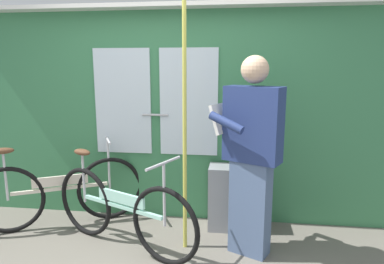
{
  "coord_description": "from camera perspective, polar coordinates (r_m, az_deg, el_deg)",
  "views": [
    {
      "loc": [
        0.63,
        -2.32,
        1.64
      ],
      "look_at": [
        0.25,
        0.65,
        1.06
      ],
      "focal_mm": 31.91,
      "sensor_mm": 36.0,
      "label": 1
    }
  ],
  "objects": [
    {
      "name": "train_door_wall",
      "position": [
        3.59,
        -2.94,
        3.39
      ],
      "size": [
        4.67,
        0.28,
        2.23
      ],
      "color": "#387A4C",
      "rests_on": "ground_plane"
    },
    {
      "name": "bicycle_leaning_behind",
      "position": [
        3.81,
        -21.15,
        -9.32
      ],
      "size": [
        1.5,
        0.82,
        0.89
      ],
      "rotation": [
        0.0,
        0.0,
        0.47
      ],
      "color": "black",
      "rests_on": "ground_plane"
    },
    {
      "name": "passenger_reading_newspaper",
      "position": [
        2.94,
        9.84,
        -3.49
      ],
      "size": [
        0.63,
        0.58,
        1.73
      ],
      "rotation": [
        0.0,
        0.0,
        2.69
      ],
      "color": "slate",
      "rests_on": "ground_plane"
    },
    {
      "name": "handrail_pole",
      "position": [
        2.94,
        -1.24,
        0.3
      ],
      "size": [
        0.04,
        0.04,
        2.19
      ],
      "primitive_type": "cylinder",
      "color": "#C6C14C",
      "rests_on": "ground_plane"
    },
    {
      "name": "trash_bin_by_wall",
      "position": [
        3.55,
        6.24,
        -10.8
      ],
      "size": [
        0.41,
        0.28,
        0.65
      ],
      "primitive_type": "cube",
      "color": "gray",
      "rests_on": "ground_plane"
    },
    {
      "name": "bicycle_near_door",
      "position": [
        3.21,
        -11.8,
        -12.65
      ],
      "size": [
        1.51,
        0.77,
        0.89
      ],
      "rotation": [
        0.0,
        0.0,
        -0.43
      ],
      "color": "black",
      "rests_on": "ground_plane"
    }
  ]
}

